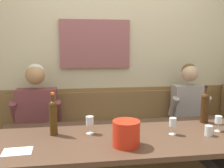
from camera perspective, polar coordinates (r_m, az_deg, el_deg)
The scene contains 15 objects.
room_wall_back at distance 3.06m, azimuth -0.26°, elevation 7.03°, with size 6.80×0.12×2.80m.
wood_wainscot_panel at distance 3.17m, azimuth -0.07°, elevation -9.68°, with size 6.80×0.03×0.98m, color brown.
wall_bench at distance 3.05m, azimuth 0.51°, elevation -14.68°, with size 2.57×0.42×0.94m.
dining_table at distance 2.21m, azimuth 3.59°, elevation -13.42°, with size 2.27×0.92×0.73m.
person_right_seat at distance 2.54m, azimuth -18.09°, elevation -11.96°, with size 0.54×1.38×1.31m.
person_center_left_seat at distance 2.83m, azimuth 20.51°, elevation -10.02°, with size 0.48×1.38×1.29m.
ice_bucket at distance 1.94m, azimuth 3.30°, elevation -11.30°, with size 0.21×0.21×0.20m, color red.
wine_bottle_green_tall at distance 2.64m, azimuth 20.62°, elevation -4.92°, with size 0.08×0.08×0.38m.
wine_bottle_clear_water at distance 2.20m, azimuth -13.38°, elevation -7.29°, with size 0.07×0.07×0.37m.
wine_glass_mid_right at distance 2.23m, azimuth 13.83°, elevation -8.68°, with size 0.06×0.06×0.15m.
wine_glass_near_bucket at distance 2.44m, azimuth 23.33°, elevation -7.68°, with size 0.06×0.06×0.14m.
wine_glass_center_front at distance 2.19m, azimuth -5.17°, elevation -8.56°, with size 0.07×0.07×0.16m.
water_tumbler_right at distance 2.34m, azimuth 3.58°, elevation -9.15°, with size 0.06×0.06×0.09m, color silver.
water_tumbler_center at distance 2.31m, azimuth 21.38°, elevation -9.98°, with size 0.07×0.07×0.09m, color silver.
tasting_sheet_left_guest at distance 2.00m, azimuth -21.01°, elevation -14.31°, with size 0.21×0.15×0.00m, color white.
Camera 1 is at (-0.42, -1.94, 1.50)m, focal length 39.64 mm.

